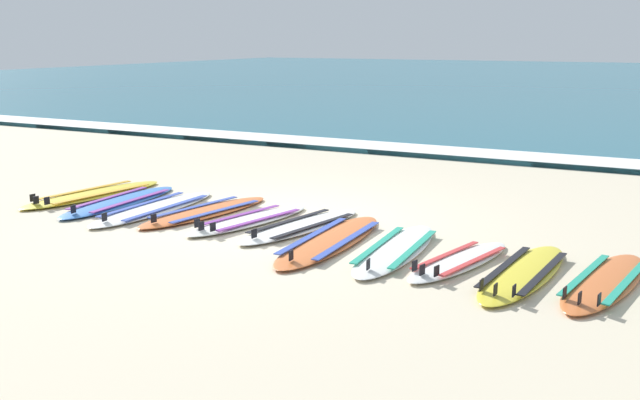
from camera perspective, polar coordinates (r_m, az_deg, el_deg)
The scene contains 14 objects.
ground_plane at distance 9.86m, azimuth -3.19°, elevation -1.57°, with size 80.00×80.00×0.00m, color beige.
sea at distance 44.33m, azimuth 21.20°, elevation 8.75°, with size 80.00×60.00×0.10m, color #23667A.
wave_foam_strip at distance 15.55m, azimuth 8.77°, elevation 3.76°, with size 80.00×1.17×0.11m, color white.
surfboard_0 at distance 11.81m, azimuth -17.33°, elevation 0.44°, with size 1.00×2.61×0.18m.
surfboard_1 at distance 11.17m, azimuth -15.41°, elevation -0.12°, with size 0.69×2.44×0.18m.
surfboard_2 at distance 10.61m, azimuth -12.83°, elevation -0.64°, with size 0.66×2.53×0.18m.
surfboard_3 at distance 10.27m, azimuth -8.97°, elevation -0.91°, with size 0.99×2.42×0.18m.
surfboard_4 at distance 9.72m, azimuth -5.56°, elevation -1.58°, with size 0.99×2.21×0.18m.
surfboard_5 at distance 9.39m, azimuth -1.46°, elevation -2.05°, with size 1.00×2.32×0.18m.
surfboard_6 at distance 8.73m, azimuth 0.81°, elevation -3.18°, with size 0.72×2.60×0.18m.
surfboard_7 at distance 8.41m, azimuth 5.96°, elevation -3.88°, with size 0.72×2.38×0.18m.
surfboard_8 at distance 8.07m, azimuth 10.86°, elevation -4.73°, with size 0.91×1.97×0.18m.
surfboard_9 at distance 7.84m, azimuth 15.64°, elevation -5.52°, with size 0.76×2.32×0.18m.
surfboard_10 at distance 7.83m, azimuth 21.42°, elevation -5.97°, with size 0.87×2.29×0.18m.
Camera 1 is at (4.86, -8.23, 2.42)m, focal length 40.84 mm.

